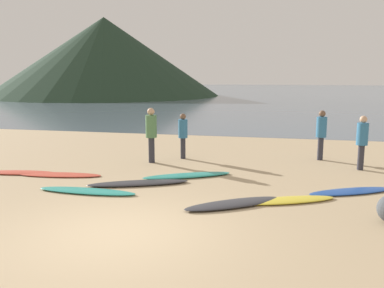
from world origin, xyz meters
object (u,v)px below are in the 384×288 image
(person_1, at_px, (362,138))
(person_3, at_px, (321,131))
(surfboard_1, at_px, (59,175))
(surfboard_7, at_px, (351,191))
(surfboard_6, at_px, (287,200))
(person_2, at_px, (183,132))
(surfboard_0, at_px, (19,172))
(surfboard_3, at_px, (138,183))
(surfboard_5, at_px, (234,204))
(surfboard_2, at_px, (87,191))
(person_0, at_px, (151,131))
(surfboard_4, at_px, (187,175))

(person_1, height_order, person_3, person_3)
(surfboard_1, xyz_separation_m, surfboard_7, (7.80, 0.06, 0.00))
(surfboard_6, relative_size, person_2, 1.50)
(surfboard_0, height_order, surfboard_3, surfboard_3)
(surfboard_1, distance_m, surfboard_7, 7.80)
(surfboard_5, bearing_deg, surfboard_3, 121.46)
(surfboard_7, distance_m, person_2, 5.90)
(surfboard_6, xyz_separation_m, person_1, (2.16, 3.69, 0.93))
(surfboard_5, height_order, surfboard_7, surfboard_5)
(surfboard_2, relative_size, person_2, 1.63)
(surfboard_6, distance_m, person_0, 5.51)
(surfboard_2, bearing_deg, surfboard_0, 155.14)
(surfboard_1, xyz_separation_m, surfboard_5, (5.14, -1.58, 0.02))
(surfboard_0, height_order, surfboard_2, surfboard_2)
(surfboard_0, distance_m, surfboard_4, 4.90)
(surfboard_2, bearing_deg, surfboard_3, 44.33)
(surfboard_6, height_order, surfboard_7, surfboard_6)
(surfboard_0, relative_size, surfboard_7, 0.97)
(surfboard_7, bearing_deg, surfboard_5, -175.78)
(surfboard_1, height_order, surfboard_4, surfboard_4)
(surfboard_7, bearing_deg, person_2, 121.09)
(surfboard_7, height_order, person_2, person_2)
(surfboard_1, distance_m, person_3, 8.40)
(surfboard_2, xyz_separation_m, person_3, (5.83, 5.26, 0.94))
(surfboard_4, relative_size, surfboard_5, 1.09)
(person_1, bearing_deg, surfboard_0, -65.90)
(surfboard_2, height_order, person_1, person_1)
(person_3, bearing_deg, person_1, -88.98)
(surfboard_0, relative_size, person_3, 1.31)
(surfboard_2, distance_m, person_3, 7.91)
(surfboard_4, height_order, person_0, person_0)
(person_1, bearing_deg, surfboard_4, -59.12)
(surfboard_2, height_order, surfboard_4, surfboard_4)
(surfboard_7, relative_size, person_0, 1.27)
(surfboard_1, xyz_separation_m, person_1, (8.44, 2.66, 0.93))
(person_3, bearing_deg, surfboard_5, -151.66)
(surfboard_7, xyz_separation_m, person_2, (-4.97, 3.05, 0.88))
(surfboard_5, height_order, person_1, person_1)
(surfboard_1, height_order, person_1, person_1)
(surfboard_7, xyz_separation_m, person_1, (0.64, 2.60, 0.93))
(surfboard_1, relative_size, surfboard_4, 0.96)
(surfboard_3, height_order, person_2, person_2)
(surfboard_1, bearing_deg, surfboard_7, -6.99)
(surfboard_4, bearing_deg, person_0, 106.53)
(surfboard_5, xyz_separation_m, person_2, (-2.31, 4.69, 0.86))
(surfboard_1, bearing_deg, person_3, 20.47)
(surfboard_4, height_order, surfboard_5, surfboard_5)
(surfboard_0, height_order, surfboard_4, surfboard_4)
(surfboard_5, relative_size, surfboard_6, 1.00)
(surfboard_3, bearing_deg, surfboard_7, -17.94)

